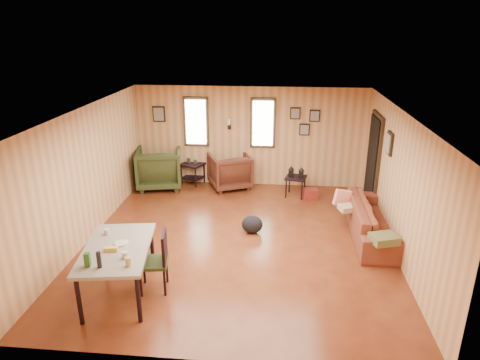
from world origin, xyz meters
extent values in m
cube|color=brown|center=(0.00, 0.00, -0.01)|extent=(5.50, 6.00, 0.02)
cube|color=#997C5B|center=(0.00, 0.00, 2.41)|extent=(5.50, 6.00, 0.02)
cube|color=tan|center=(0.00, 3.01, 1.20)|extent=(5.50, 0.02, 2.40)
cube|color=tan|center=(0.00, -3.01, 1.20)|extent=(5.50, 0.02, 2.40)
cube|color=tan|center=(-2.76, 0.00, 1.20)|extent=(0.02, 6.00, 2.40)
cube|color=tan|center=(2.76, 0.00, 1.20)|extent=(0.02, 6.00, 2.40)
cube|color=black|center=(-1.30, 2.97, 1.55)|extent=(0.60, 0.05, 1.20)
cube|color=#E0F2D1|center=(-1.30, 2.93, 1.55)|extent=(0.48, 0.04, 1.06)
cube|color=black|center=(0.30, 2.97, 1.55)|extent=(0.60, 0.05, 1.20)
cube|color=#E0F2D1|center=(0.30, 2.93, 1.55)|extent=(0.48, 0.04, 1.06)
cube|color=black|center=(-0.50, 2.95, 1.45)|extent=(0.07, 0.05, 0.12)
cylinder|color=silver|center=(-0.50, 2.89, 1.58)|extent=(0.07, 0.07, 0.14)
cube|color=black|center=(2.72, 1.95, 1.00)|extent=(0.06, 1.00, 2.05)
cube|color=black|center=(2.68, 1.95, 1.00)|extent=(0.04, 0.82, 1.90)
cube|color=black|center=(1.05, 2.97, 1.80)|extent=(0.24, 0.04, 0.28)
cube|color=#9E998C|center=(1.05, 2.94, 1.80)|extent=(0.19, 0.02, 0.22)
cube|color=black|center=(1.50, 2.97, 1.75)|extent=(0.24, 0.04, 0.28)
cube|color=#9E998C|center=(1.50, 2.94, 1.75)|extent=(0.19, 0.02, 0.22)
cube|color=black|center=(1.28, 2.97, 1.42)|extent=(0.24, 0.04, 0.28)
cube|color=#9E998C|center=(1.28, 2.94, 1.42)|extent=(0.19, 0.02, 0.22)
cube|color=black|center=(-2.20, 2.97, 1.72)|extent=(0.30, 0.04, 0.38)
cube|color=#9E998C|center=(-2.20, 2.94, 1.72)|extent=(0.24, 0.02, 0.31)
cube|color=black|center=(2.72, 0.85, 1.70)|extent=(0.04, 0.34, 0.42)
cube|color=#9E998C|center=(2.69, 0.85, 1.70)|extent=(0.02, 0.27, 0.34)
imported|color=brown|center=(2.55, 0.43, 0.44)|extent=(0.69, 2.27, 0.88)
imported|color=#4D2417|center=(-0.47, 2.70, 0.46)|extent=(1.16, 1.14, 0.93)
imported|color=#2E3819|center=(-2.16, 2.58, 0.53)|extent=(1.21, 1.16, 1.07)
cube|color=black|center=(-1.41, 2.88, 0.51)|extent=(0.65, 0.63, 0.04)
cube|color=black|center=(-1.41, 2.88, 0.17)|extent=(0.59, 0.57, 0.03)
cylinder|color=black|center=(-1.68, 2.80, 0.25)|extent=(0.05, 0.05, 0.50)
cylinder|color=black|center=(-1.29, 2.62, 0.25)|extent=(0.05, 0.05, 0.50)
cylinder|color=black|center=(-1.53, 3.13, 0.25)|extent=(0.05, 0.05, 0.50)
cylinder|color=black|center=(-1.14, 2.96, 0.25)|extent=(0.05, 0.05, 0.50)
cube|color=#41302B|center=(-1.51, 2.92, 0.59)|extent=(0.09, 0.06, 0.12)
cube|color=#41302B|center=(-1.33, 2.84, 0.58)|extent=(0.08, 0.05, 0.11)
cube|color=black|center=(1.11, 2.30, 0.45)|extent=(0.54, 0.54, 0.04)
cylinder|color=black|center=(0.89, 2.16, 0.23)|extent=(0.04, 0.04, 0.45)
cylinder|color=black|center=(1.24, 2.08, 0.23)|extent=(0.04, 0.04, 0.45)
cylinder|color=black|center=(0.97, 2.51, 0.23)|extent=(0.04, 0.04, 0.45)
cylinder|color=black|center=(1.32, 2.43, 0.23)|extent=(0.04, 0.04, 0.45)
cube|color=black|center=(0.99, 2.32, 0.55)|extent=(0.12, 0.12, 0.16)
cone|color=black|center=(0.99, 2.32, 0.68)|extent=(0.16, 0.16, 0.09)
cube|color=black|center=(1.22, 2.27, 0.55)|extent=(0.12, 0.12, 0.16)
cone|color=black|center=(1.22, 2.27, 0.68)|extent=(0.16, 0.16, 0.09)
cube|color=maroon|center=(1.45, 2.16, 0.12)|extent=(0.37, 0.29, 0.23)
ellipsoid|color=black|center=(0.24, 0.35, 0.17)|extent=(0.40, 0.30, 0.35)
cube|color=brown|center=(2.44, -0.61, 0.49)|extent=(0.50, 0.44, 0.14)
cube|color=red|center=(1.96, 0.87, 0.58)|extent=(0.38, 0.20, 0.37)
cube|color=tan|center=(2.06, 0.63, 0.47)|extent=(0.42, 0.36, 0.10)
cube|color=gray|center=(-1.56, -1.79, 0.75)|extent=(1.13, 1.64, 0.05)
cylinder|color=black|center=(-1.84, -2.50, 0.37)|extent=(0.07, 0.07, 0.73)
cylinder|color=black|center=(-1.08, -2.38, 0.37)|extent=(0.07, 0.07, 0.73)
cylinder|color=black|center=(-2.04, -1.19, 0.37)|extent=(0.07, 0.07, 0.73)
cylinder|color=black|center=(-1.28, -1.08, 0.37)|extent=(0.07, 0.07, 0.73)
cylinder|color=#ACA6A3|center=(-1.34, -2.06, 0.82)|extent=(0.09, 0.09, 0.09)
cylinder|color=#ACA6A3|center=(-1.84, -1.42, 0.82)|extent=(0.09, 0.09, 0.09)
cube|color=#25521D|center=(-1.75, -2.31, 0.87)|extent=(0.08, 0.08, 0.19)
cylinder|color=black|center=(-1.58, -2.32, 0.89)|extent=(0.07, 0.07, 0.22)
cylinder|color=#AF8345|center=(-1.22, -2.25, 0.84)|extent=(0.08, 0.08, 0.12)
cylinder|color=#ACA6A3|center=(-1.53, -1.68, 0.79)|extent=(0.23, 0.23, 0.02)
cube|color=gold|center=(-1.60, -1.89, 0.81)|extent=(0.19, 0.11, 0.06)
cube|color=#2E3819|center=(-1.10, -1.62, 0.46)|extent=(0.49, 0.49, 0.05)
cube|color=black|center=(-0.92, -1.59, 0.71)|extent=(0.11, 0.41, 0.47)
cylinder|color=black|center=(-1.24, -1.82, 0.22)|extent=(0.04, 0.04, 0.45)
cylinder|color=black|center=(-0.90, -1.77, 0.22)|extent=(0.04, 0.04, 0.45)
cylinder|color=black|center=(-1.30, -1.48, 0.22)|extent=(0.04, 0.04, 0.45)
cylinder|color=black|center=(-0.96, -1.43, 0.22)|extent=(0.04, 0.04, 0.45)
camera|label=1|loc=(0.70, -6.97, 3.78)|focal=32.00mm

